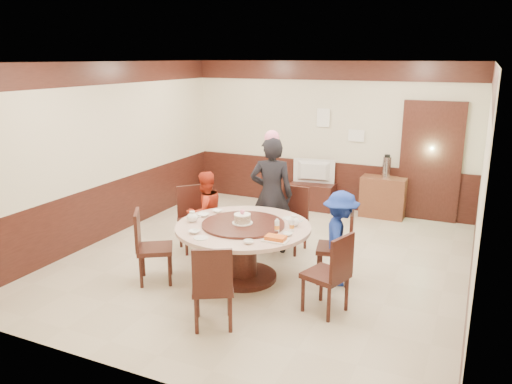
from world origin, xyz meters
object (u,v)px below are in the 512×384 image
at_px(banquet_table, 243,241).
at_px(person_blue, 340,238).
at_px(shrimp_platter, 276,239).
at_px(television, 313,172).
at_px(thermos, 387,167).
at_px(side_cabinet, 383,197).
at_px(tv_stand, 312,196).
at_px(person_red, 205,212).
at_px(person_standing, 271,195).
at_px(birthday_cake, 242,219).

xyz_separation_m(banquet_table, person_blue, (1.19, 0.40, 0.09)).
height_order(banquet_table, shrimp_platter, shrimp_platter).
xyz_separation_m(television, thermos, (1.37, 0.03, 0.21)).
xyz_separation_m(television, side_cabinet, (1.35, 0.03, -0.36)).
xyz_separation_m(banquet_table, shrimp_platter, (0.60, -0.36, 0.24)).
xyz_separation_m(shrimp_platter, tv_stand, (-0.79, 3.81, -0.53)).
bearing_deg(thermos, side_cabinet, 180.00).
bearing_deg(person_blue, shrimp_platter, 121.29).
xyz_separation_m(person_red, tv_stand, (0.77, 2.80, -0.37)).
distance_m(person_red, shrimp_platter, 1.86).
height_order(person_blue, television, person_blue).
height_order(side_cabinet, thermos, thermos).
xyz_separation_m(person_standing, side_cabinet, (1.22, 2.40, -0.50)).
relative_size(banquet_table, side_cabinet, 2.21).
distance_m(banquet_table, thermos, 3.70).
xyz_separation_m(person_blue, thermos, (0.00, 3.08, 0.32)).
xyz_separation_m(banquet_table, television, (-0.19, 3.45, 0.20)).
xyz_separation_m(person_standing, person_red, (-0.89, -0.43, -0.26)).
xyz_separation_m(person_standing, tv_stand, (-0.13, 2.37, -0.63)).
height_order(banquet_table, thermos, thermos).
relative_size(television, side_cabinet, 1.01).
distance_m(person_red, television, 2.90).
height_order(banquet_table, person_blue, person_blue).
bearing_deg(person_blue, side_cabinet, -20.27).
relative_size(person_standing, television, 2.18).
bearing_deg(person_blue, tv_stand, 3.47).
height_order(person_red, television, person_red).
bearing_deg(television, birthday_cake, 85.70).
relative_size(banquet_table, person_blue, 1.42).
height_order(person_standing, person_blue, person_standing).
relative_size(person_standing, tv_stand, 2.07).
bearing_deg(shrimp_platter, television, 101.70).
relative_size(person_red, person_blue, 1.00).
xyz_separation_m(shrimp_platter, television, (-0.79, 3.81, -0.05)).
height_order(birthday_cake, television, birthday_cake).
distance_m(shrimp_platter, side_cabinet, 3.90).
bearing_deg(birthday_cake, television, 92.94).
xyz_separation_m(banquet_table, person_standing, (-0.06, 1.08, 0.35)).
bearing_deg(person_standing, tv_stand, -104.56).
relative_size(banquet_table, television, 2.19).
xyz_separation_m(side_cabinet, thermos, (0.03, 0.00, 0.56)).
distance_m(banquet_table, person_blue, 1.26).
height_order(person_red, birthday_cake, person_red).
relative_size(person_red, side_cabinet, 1.55).
bearing_deg(person_red, tv_stand, -167.46).
bearing_deg(banquet_table, thermos, 71.13).
bearing_deg(thermos, banquet_table, -108.87).
bearing_deg(birthday_cake, person_red, 145.12).
distance_m(person_standing, person_red, 1.03).
xyz_separation_m(tv_stand, side_cabinet, (1.35, 0.03, 0.12)).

